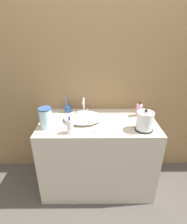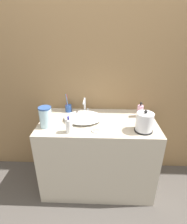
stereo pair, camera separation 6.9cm
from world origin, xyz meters
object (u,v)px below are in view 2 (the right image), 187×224
at_px(electric_kettle, 144,123).
at_px(toothbrush_cup, 68,108).
at_px(shampoo_bottle, 69,126).
at_px(water_pitcher, 46,117).
at_px(faucet, 85,105).
at_px(lotion_bottle, 140,111).

distance_m(electric_kettle, toothbrush_cup, 0.83).
bearing_deg(shampoo_bottle, electric_kettle, 4.21).
xyz_separation_m(toothbrush_cup, water_pitcher, (-0.15, -0.34, 0.06)).
height_order(faucet, lotion_bottle, faucet).
bearing_deg(toothbrush_cup, electric_kettle, -27.66).
relative_size(shampoo_bottle, water_pitcher, 0.81).
height_order(electric_kettle, shampoo_bottle, electric_kettle).
bearing_deg(faucet, shampoo_bottle, -104.69).
height_order(lotion_bottle, water_pitcher, water_pitcher).
relative_size(toothbrush_cup, shampoo_bottle, 1.27).
height_order(toothbrush_cup, lotion_bottle, toothbrush_cup).
bearing_deg(faucet, lotion_bottle, -6.71).
bearing_deg(water_pitcher, shampoo_bottle, -22.90).
bearing_deg(electric_kettle, toothbrush_cup, 152.34).
height_order(electric_kettle, toothbrush_cup, electric_kettle).
bearing_deg(toothbrush_cup, shampoo_bottle, -79.60).
xyz_separation_m(faucet, lotion_bottle, (0.58, -0.07, -0.03)).
xyz_separation_m(faucet, water_pitcher, (-0.34, -0.31, 0.00)).
distance_m(toothbrush_cup, water_pitcher, 0.37).
bearing_deg(shampoo_bottle, faucet, 75.31).
height_order(toothbrush_cup, water_pitcher, toothbrush_cup).
distance_m(faucet, toothbrush_cup, 0.20).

